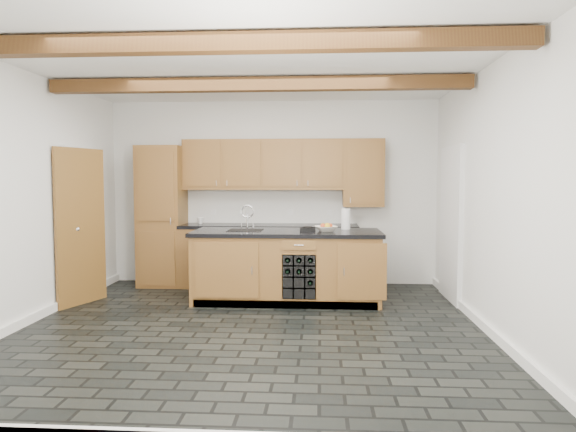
# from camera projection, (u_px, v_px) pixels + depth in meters

# --- Properties ---
(ground) EXTENTS (5.00, 5.00, 0.00)m
(ground) POSITION_uv_depth(u_px,v_px,m) (251.00, 328.00, 5.53)
(ground) COLOR black
(ground) RESTS_ON ground
(room_shell) EXTENTS (5.01, 5.00, 5.00)m
(room_shell) POSITION_uv_depth(u_px,v_px,m) (249.00, 186.00, 5.96)
(room_shell) COLOR white
(room_shell) RESTS_ON ground
(back_cabinetry) EXTENTS (3.65, 0.62, 2.20)m
(back_cabinetry) POSITION_uv_depth(u_px,v_px,m) (246.00, 221.00, 7.71)
(back_cabinetry) COLOR brown
(back_cabinetry) RESTS_ON ground
(island) EXTENTS (2.48, 0.96, 0.93)m
(island) POSITION_uv_depth(u_px,v_px,m) (287.00, 266.00, 6.76)
(island) COLOR brown
(island) RESTS_ON ground
(faucet) EXTENTS (0.45, 0.40, 0.34)m
(faucet) POSITION_uv_depth(u_px,v_px,m) (246.00, 228.00, 6.81)
(faucet) COLOR black
(faucet) RESTS_ON island
(kitchen_scale) EXTENTS (0.21, 0.13, 0.06)m
(kitchen_scale) POSITION_uv_depth(u_px,v_px,m) (308.00, 229.00, 6.67)
(kitchen_scale) COLOR black
(kitchen_scale) RESTS_ON island
(fruit_bowl) EXTENTS (0.36, 0.36, 0.07)m
(fruit_bowl) POSITION_uv_depth(u_px,v_px,m) (326.00, 229.00, 6.64)
(fruit_bowl) COLOR silver
(fruit_bowl) RESTS_ON island
(fruit_cluster) EXTENTS (0.16, 0.17, 0.07)m
(fruit_cluster) POSITION_uv_depth(u_px,v_px,m) (326.00, 226.00, 6.64)
(fruit_cluster) COLOR #AC3C16
(fruit_cluster) RESTS_ON fruit_bowl
(paper_towel) EXTENTS (0.12, 0.12, 0.28)m
(paper_towel) POSITION_uv_depth(u_px,v_px,m) (346.00, 219.00, 6.92)
(paper_towel) COLOR white
(paper_towel) RESTS_ON island
(mug) EXTENTS (0.13, 0.13, 0.10)m
(mug) POSITION_uv_depth(u_px,v_px,m) (200.00, 220.00, 7.84)
(mug) COLOR white
(mug) RESTS_ON back_cabinetry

